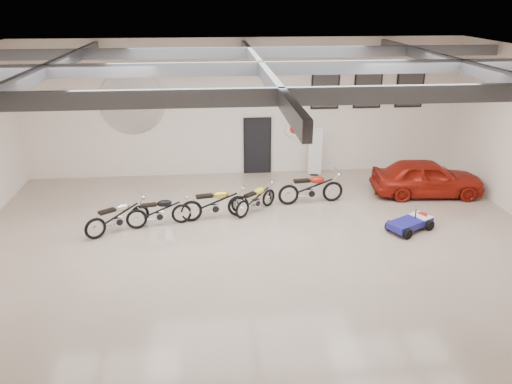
{
  "coord_description": "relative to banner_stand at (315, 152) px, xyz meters",
  "views": [
    {
      "loc": [
        -1.25,
        -12.07,
        6.41
      ],
      "look_at": [
        0.0,
        1.2,
        1.1
      ],
      "focal_mm": 35.0,
      "sensor_mm": 36.0,
      "label": 1
    }
  ],
  "objects": [
    {
      "name": "motorcycle_black",
      "position": [
        -5.47,
        -3.98,
        -0.43
      ],
      "size": [
        1.96,
        0.96,
        0.98
      ],
      "primitive_type": null,
      "rotation": [
        0.0,
        0.0,
        0.21
      ],
      "color": "silver",
      "rests_on": "floor"
    },
    {
      "name": "ceiling",
      "position": [
        -2.63,
        -5.5,
        4.08
      ],
      "size": [
        16.0,
        12.0,
        0.01
      ],
      "primitive_type": "cube",
      "color": "gray",
      "rests_on": "back_wall"
    },
    {
      "name": "poster_right",
      "position": [
        3.57,
        0.46,
        2.18
      ],
      "size": [
        1.05,
        0.08,
        1.35
      ],
      "primitive_type": null,
      "color": "black",
      "rests_on": "back_wall"
    },
    {
      "name": "go_kart",
      "position": [
        1.91,
        -4.9,
        -0.61
      ],
      "size": [
        1.88,
        1.51,
        0.62
      ],
      "primitive_type": null,
      "rotation": [
        0.0,
        0.0,
        0.51
      ],
      "color": "navy",
      "rests_on": "floor"
    },
    {
      "name": "poster_left",
      "position": [
        0.37,
        0.46,
        2.18
      ],
      "size": [
        1.05,
        0.08,
        1.35
      ],
      "primitive_type": null,
      "color": "black",
      "rests_on": "back_wall"
    },
    {
      "name": "banner_stand",
      "position": [
        0.0,
        0.0,
        0.0
      ],
      "size": [
        0.53,
        0.31,
        1.85
      ],
      "primitive_type": null,
      "rotation": [
        0.0,
        0.0,
        -0.23
      ],
      "color": "white",
      "rests_on": "floor"
    },
    {
      "name": "floor",
      "position": [
        -2.63,
        -5.5,
        -0.92
      ],
      "size": [
        16.0,
        12.0,
        0.01
      ],
      "primitive_type": "cube",
      "color": "tan",
      "rests_on": "ground"
    },
    {
      "name": "motorcycle_gold",
      "position": [
        -3.82,
        -3.62,
        -0.38
      ],
      "size": [
        2.16,
        1.02,
        1.08
      ],
      "primitive_type": null,
      "rotation": [
        0.0,
        0.0,
        0.19
      ],
      "color": "silver",
      "rests_on": "floor"
    },
    {
      "name": "poster_mid",
      "position": [
        1.97,
        0.46,
        2.18
      ],
      "size": [
        1.05,
        0.08,
        1.35
      ],
      "primitive_type": null,
      "color": "black",
      "rests_on": "back_wall"
    },
    {
      "name": "logo_plaque",
      "position": [
        -6.63,
        0.45,
        1.88
      ],
      "size": [
        2.3,
        0.06,
        1.16
      ],
      "primitive_type": null,
      "color": "silver",
      "rests_on": "back_wall"
    },
    {
      "name": "back_wall",
      "position": [
        -2.63,
        0.5,
        1.58
      ],
      "size": [
        16.0,
        0.02,
        5.0
      ],
      "primitive_type": "cube",
      "color": "#F3E3D1",
      "rests_on": "floor"
    },
    {
      "name": "ceiling_beams",
      "position": [
        -2.63,
        -5.5,
        3.83
      ],
      "size": [
        15.8,
        11.8,
        0.32
      ],
      "primitive_type": null,
      "color": "#515358",
      "rests_on": "ceiling"
    },
    {
      "name": "motorcycle_yellow",
      "position": [
        -2.54,
        -3.22,
        -0.46
      ],
      "size": [
        1.67,
        1.6,
        0.92
      ],
      "primitive_type": null,
      "rotation": [
        0.0,
        0.0,
        0.75
      ],
      "color": "silver",
      "rests_on": "floor"
    },
    {
      "name": "oil_sign",
      "position": [
        -0.73,
        0.45,
        0.78
      ],
      "size": [
        0.72,
        0.1,
        0.72
      ],
      "primitive_type": null,
      "color": "white",
      "rests_on": "back_wall"
    },
    {
      "name": "motorcycle_red",
      "position": [
        -0.68,
        -2.69,
        -0.37
      ],
      "size": [
        2.2,
        0.87,
        1.11
      ],
      "primitive_type": null,
      "rotation": [
        0.0,
        0.0,
        0.1
      ],
      "color": "silver",
      "rests_on": "floor"
    },
    {
      "name": "door",
      "position": [
        -2.13,
        0.45,
        0.13
      ],
      "size": [
        0.92,
        0.08,
        2.1
      ],
      "primitive_type": "cube",
      "color": "black",
      "rests_on": "back_wall"
    },
    {
      "name": "vintage_car",
      "position": [
        3.37,
        -2.34,
        -0.3
      ],
      "size": [
        1.76,
        3.77,
        1.25
      ],
      "primitive_type": "imported",
      "rotation": [
        0.0,
        0.0,
        1.49
      ],
      "color": "#9B1A0E",
      "rests_on": "floor"
    },
    {
      "name": "motorcycle_silver",
      "position": [
        -6.61,
        -4.27,
        -0.42
      ],
      "size": [
        1.95,
        1.62,
        1.02
      ],
      "primitive_type": null,
      "rotation": [
        0.0,
        0.0,
        0.61
      ],
      "color": "silver",
      "rests_on": "floor"
    }
  ]
}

